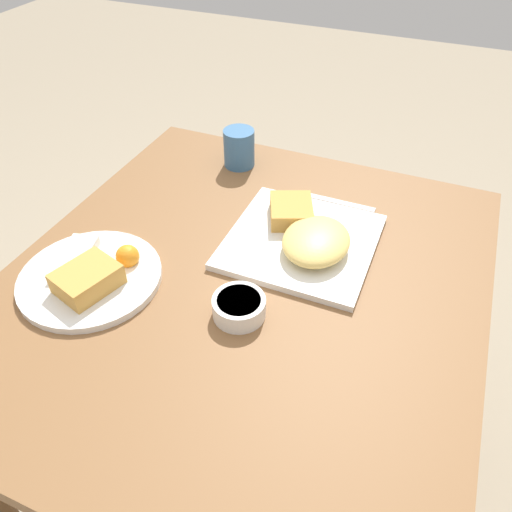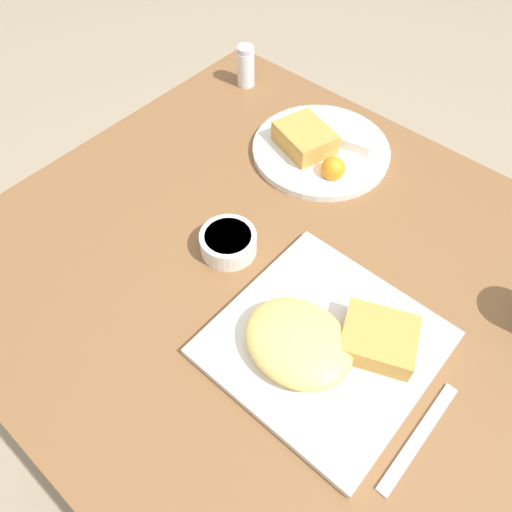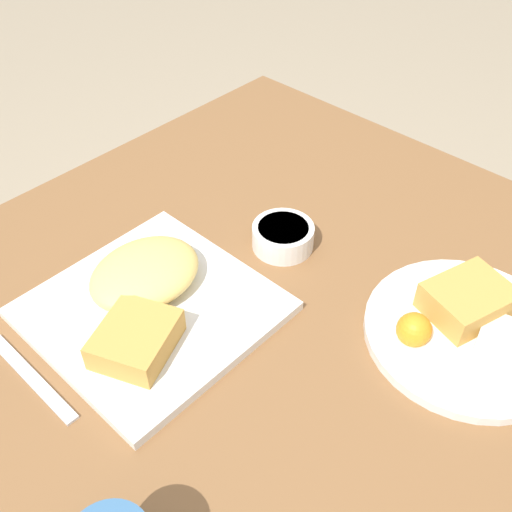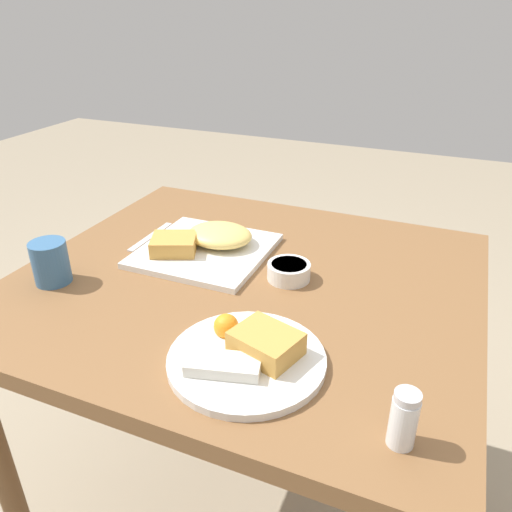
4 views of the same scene
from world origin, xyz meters
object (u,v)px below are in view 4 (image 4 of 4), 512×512
(butter_knife, at_px, (151,237))
(coffee_mug, at_px, (50,262))
(salt_shaker, at_px, (403,422))
(plate_square_near, at_px, (207,244))
(sauce_ramekin, at_px, (289,271))
(plate_oval_far, at_px, (248,354))

(butter_knife, distance_m, coffee_mug, 0.28)
(salt_shaker, bearing_deg, coffee_mug, -12.05)
(plate_square_near, distance_m, butter_knife, 0.17)
(sauce_ramekin, bearing_deg, coffee_mug, 24.00)
(sauce_ramekin, distance_m, salt_shaker, 0.46)
(plate_square_near, bearing_deg, coffee_mug, 46.62)
(plate_oval_far, xyz_separation_m, butter_knife, (0.42, -0.35, -0.01))
(sauce_ramekin, xyz_separation_m, salt_shaker, (-0.28, 0.36, 0.02))
(plate_square_near, xyz_separation_m, coffee_mug, (0.23, 0.25, 0.02))
(plate_square_near, bearing_deg, sauce_ramekin, 168.29)
(plate_square_near, relative_size, salt_shaker, 3.27)
(sauce_ramekin, xyz_separation_m, butter_knife, (0.39, -0.06, -0.02))
(plate_square_near, height_order, butter_knife, plate_square_near)
(plate_oval_far, height_order, sauce_ramekin, plate_oval_far)
(plate_square_near, bearing_deg, salt_shaker, 141.25)
(plate_square_near, xyz_separation_m, butter_knife, (0.17, -0.02, -0.02))
(salt_shaker, relative_size, coffee_mug, 0.95)
(sauce_ramekin, bearing_deg, butter_knife, -9.15)
(salt_shaker, bearing_deg, plate_square_near, -38.75)
(plate_square_near, xyz_separation_m, salt_shaker, (-0.50, 0.40, 0.02))
(plate_square_near, distance_m, coffee_mug, 0.34)
(sauce_ramekin, height_order, butter_knife, sauce_ramekin)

